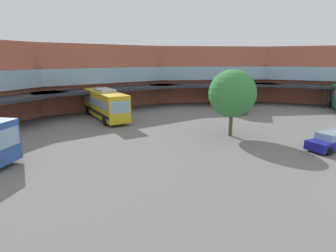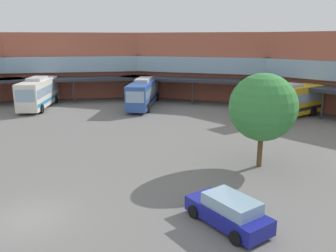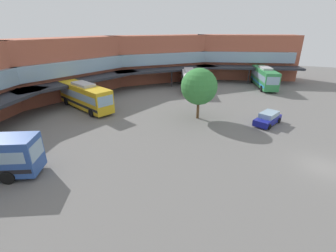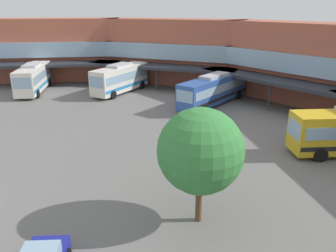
{
  "view_description": "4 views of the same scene",
  "coord_description": "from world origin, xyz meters",
  "views": [
    {
      "loc": [
        -17.63,
        1.33,
        7.58
      ],
      "look_at": [
        0.8,
        16.34,
        1.78
      ],
      "focal_mm": 29.65,
      "sensor_mm": 36.0,
      "label": 1
    },
    {
      "loc": [
        14.49,
        -9.42,
        8.82
      ],
      "look_at": [
        0.15,
        12.62,
        2.15
      ],
      "focal_mm": 37.09,
      "sensor_mm": 36.0,
      "label": 2
    },
    {
      "loc": [
        -21.45,
        5.52,
        11.28
      ],
      "look_at": [
        0.03,
        14.7,
        1.44
      ],
      "focal_mm": 25.27,
      "sensor_mm": 36.0,
      "label": 3
    },
    {
      "loc": [
        21.64,
        5.01,
        11.49
      ],
      "look_at": [
        -0.41,
        15.16,
        2.97
      ],
      "focal_mm": 36.74,
      "sensor_mm": 36.0,
      "label": 4
    }
  ],
  "objects": [
    {
      "name": "station_building",
      "position": [
        0.0,
        25.75,
        4.83
      ],
      "size": [
        87.18,
        44.76,
        9.62
      ],
      "color": "#AD5942",
      "rests_on": "ground"
    },
    {
      "name": "bus_1",
      "position": [
        4.58,
        29.85,
        1.95
      ],
      "size": [
        6.29,
        11.22,
        3.86
      ],
      "rotation": [
        0.0,
        0.0,
        4.35
      ],
      "color": "gold",
      "rests_on": "ground"
    },
    {
      "name": "bus_3",
      "position": [
        22.7,
        19.92,
        1.9
      ],
      "size": [
        12.35,
        7.02,
        3.75
      ],
      "rotation": [
        0.0,
        0.0,
        3.53
      ],
      "color": "white",
      "rests_on": "ground"
    },
    {
      "name": "parked_car",
      "position": [
        8.67,
        4.86,
        0.74
      ],
      "size": [
        4.75,
        3.29,
        1.53
      ],
      "rotation": [
        0.0,
        0.0,
        2.77
      ],
      "color": "navy",
      "rests_on": "ground"
    },
    {
      "name": "plaza_tree",
      "position": [
        7.27,
        13.5,
        4.26
      ],
      "size": [
        4.64,
        4.64,
        6.59
      ],
      "color": "brown",
      "rests_on": "ground"
    }
  ]
}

